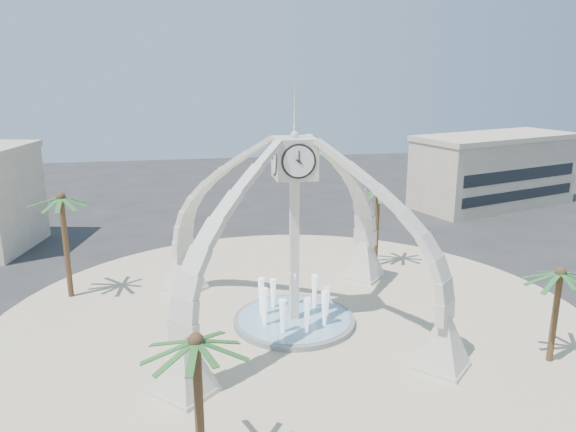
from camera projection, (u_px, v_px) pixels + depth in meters
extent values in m
plane|color=#282828|center=(294.00, 324.00, 37.08)|extent=(140.00, 140.00, 0.00)
cylinder|color=#C5B792|center=(294.00, 323.00, 37.08)|extent=(40.00, 40.00, 0.06)
cube|color=silver|center=(294.00, 253.00, 35.81)|extent=(0.55, 0.55, 9.80)
cube|color=silver|center=(295.00, 158.00, 34.22)|extent=(2.50, 2.50, 2.50)
cone|color=silver|center=(295.00, 104.00, 33.38)|extent=(0.20, 0.20, 4.00)
cylinder|color=white|center=(299.00, 161.00, 33.00)|extent=(1.84, 0.04, 1.84)
pyramid|color=silver|center=(364.00, 259.00, 44.62)|extent=(3.80, 3.80, 3.20)
pyramid|color=silver|center=(184.00, 271.00, 42.16)|extent=(3.80, 3.80, 3.20)
pyramid|color=silver|center=(185.00, 366.00, 28.72)|extent=(3.80, 3.80, 3.20)
pyramid|color=silver|center=(443.00, 343.00, 31.18)|extent=(3.80, 3.80, 3.20)
cylinder|color=gray|center=(294.00, 321.00, 37.03)|extent=(8.00, 8.00, 0.40)
cylinder|color=#80AEC0|center=(294.00, 318.00, 36.98)|extent=(7.40, 7.40, 0.04)
cone|color=white|center=(294.00, 295.00, 36.56)|extent=(0.60, 0.60, 3.20)
cube|color=beige|center=(493.00, 173.00, 67.86)|extent=(21.49, 13.79, 8.00)
cube|color=beige|center=(497.00, 137.00, 66.74)|extent=(21.87, 14.17, 0.60)
cylinder|color=brown|center=(555.00, 317.00, 31.66)|extent=(0.37, 0.37, 5.58)
cylinder|color=brown|center=(66.00, 247.00, 40.41)|extent=(0.41, 0.41, 7.67)
cylinder|color=brown|center=(377.00, 228.00, 46.90)|extent=(0.39, 0.39, 6.67)
cylinder|color=brown|center=(199.00, 408.00, 22.70)|extent=(0.39, 0.39, 6.21)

